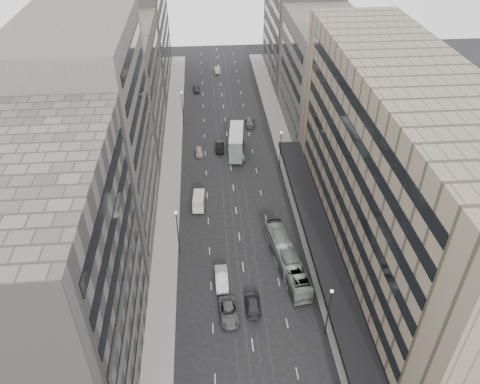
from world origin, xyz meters
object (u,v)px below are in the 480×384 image
object	(u,v)px
bus_near	(292,269)
sedan_1	(222,279)
panel_van	(199,201)
sedan_2	(229,312)
bus_far	(282,249)
double_decker	(236,142)

from	to	relation	value
bus_near	sedan_1	size ratio (longest dim) A/B	2.27
sedan_1	panel_van	bearing A→B (deg)	98.87
sedan_1	sedan_2	size ratio (longest dim) A/B	0.95
bus_near	panel_van	world-z (taller)	bus_near
sedan_2	panel_van	bearing A→B (deg)	94.61
bus_near	sedan_1	xyz separation A→B (m)	(-10.40, -0.39, -0.79)
bus_near	panel_van	bearing A→B (deg)	-60.54
bus_near	bus_far	size ratio (longest dim) A/B	1.00
bus_near	panel_van	xyz separation A→B (m)	(-13.49, 17.96, -0.16)
panel_van	sedan_2	xyz separation A→B (m)	(3.76, -24.48, -0.72)
panel_van	sedan_2	world-z (taller)	panel_van
bus_far	sedan_1	bearing A→B (deg)	19.07
sedan_2	bus_near	bearing A→B (deg)	29.66
bus_near	sedan_2	bearing A→B (deg)	26.33
sedan_1	sedan_2	world-z (taller)	sedan_1
bus_far	panel_van	world-z (taller)	bus_far
panel_van	sedan_1	size ratio (longest dim) A/B	0.85
double_decker	sedan_2	size ratio (longest dim) A/B	1.83
double_decker	sedan_1	distance (m)	36.59
double_decker	panel_van	size ratio (longest dim) A/B	2.28
bus_far	double_decker	size ratio (longest dim) A/B	1.18
bus_far	sedan_2	xyz separation A→B (m)	(-8.98, -10.94, -0.89)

